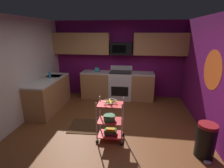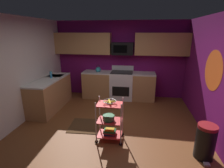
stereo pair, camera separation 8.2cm
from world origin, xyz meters
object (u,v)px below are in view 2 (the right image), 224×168
at_px(mixing_bowl_large, 109,118).
at_px(trash_can, 205,142).
at_px(oven_range, 122,85).
at_px(rolling_cart, 110,121).
at_px(microwave, 123,49).
at_px(kettle, 98,69).
at_px(fruit_bowl, 110,102).
at_px(book_stack, 110,132).
at_px(dish_soap_bottle, 51,75).

distance_m(mixing_bowl_large, trash_can, 1.85).
xyz_separation_m(oven_range, rolling_cart, (-0.01, -2.47, -0.03)).
relative_size(microwave, mixing_bowl_large, 2.78).
bearing_deg(kettle, microwave, 7.57).
height_order(fruit_bowl, book_stack, fruit_bowl).
bearing_deg(dish_soap_bottle, book_stack, -35.54).
xyz_separation_m(fruit_bowl, mixing_bowl_large, (-0.02, 0.00, -0.36)).
distance_m(kettle, dish_soap_bottle, 1.58).
bearing_deg(oven_range, kettle, -179.73).
distance_m(kettle, trash_can, 3.85).
bearing_deg(fruit_bowl, mixing_bowl_large, 180.00).
height_order(oven_range, dish_soap_bottle, dish_soap_bottle).
bearing_deg(mixing_bowl_large, kettle, 107.68).
bearing_deg(book_stack, mixing_bowl_large, 180.00).
relative_size(book_stack, dish_soap_bottle, 1.31).
relative_size(mixing_bowl_large, kettle, 0.95).
xyz_separation_m(microwave, rolling_cart, (-0.01, -2.58, -1.25)).
bearing_deg(fruit_bowl, kettle, 108.17).
xyz_separation_m(microwave, book_stack, (-0.01, -2.58, -1.51)).
bearing_deg(dish_soap_bottle, microwave, 30.16).
distance_m(microwave, rolling_cart, 2.86).
distance_m(book_stack, trash_can, 1.82).
relative_size(rolling_cart, trash_can, 1.39).
relative_size(rolling_cart, book_stack, 3.49).
height_order(oven_range, kettle, kettle).
relative_size(rolling_cart, mixing_bowl_large, 3.63).
relative_size(mixing_bowl_large, dish_soap_bottle, 1.26).
xyz_separation_m(mixing_bowl_large, book_stack, (0.02, -0.00, -0.33)).
xyz_separation_m(fruit_bowl, trash_can, (1.80, -0.28, -0.55)).
relative_size(oven_range, microwave, 1.57).
bearing_deg(trash_can, oven_range, 123.04).
bearing_deg(mixing_bowl_large, trash_can, -8.69).
bearing_deg(fruit_bowl, trash_can, -8.80).
bearing_deg(fruit_bowl, book_stack, 0.00).
bearing_deg(book_stack, kettle, 108.17).
relative_size(kettle, dish_soap_bottle, 1.32).
bearing_deg(mixing_bowl_large, dish_soap_bottle, 144.14).
height_order(oven_range, book_stack, oven_range).
bearing_deg(kettle, book_stack, -71.83).
xyz_separation_m(oven_range, mixing_bowl_large, (-0.03, -2.47, 0.04)).
bearing_deg(oven_range, dish_soap_bottle, -152.15).
height_order(kettle, trash_can, kettle).
bearing_deg(microwave, dish_soap_bottle, -149.84).
distance_m(oven_range, book_stack, 2.49).
bearing_deg(rolling_cart, mixing_bowl_large, 180.00).
bearing_deg(fruit_bowl, oven_range, 89.86).
relative_size(fruit_bowl, trash_can, 0.41).
height_order(rolling_cart, kettle, kettle).
bearing_deg(microwave, trash_can, -57.93).
bearing_deg(kettle, dish_soap_bottle, -138.28).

